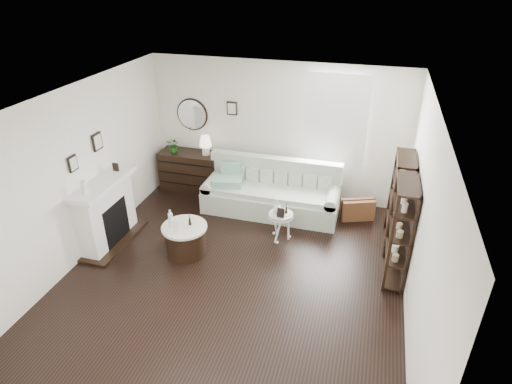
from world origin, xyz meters
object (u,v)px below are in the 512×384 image
(sofa, at_px, (272,195))
(dresser, at_px, (191,171))
(drum_table, at_px, (185,239))
(pedestal_table, at_px, (281,216))

(sofa, relative_size, dresser, 2.05)
(dresser, bearing_deg, drum_table, -69.07)
(sofa, distance_m, pedestal_table, 1.01)
(sofa, xyz_separation_m, pedestal_table, (0.39, -0.92, 0.14))
(dresser, bearing_deg, pedestal_table, -30.66)
(drum_table, bearing_deg, sofa, 59.45)
(sofa, distance_m, drum_table, 2.00)
(sofa, distance_m, dresser, 1.87)
(dresser, distance_m, drum_table, 2.27)
(dresser, height_order, pedestal_table, dresser)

